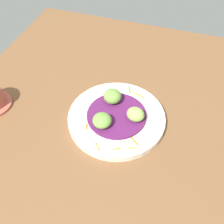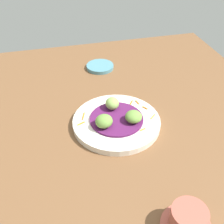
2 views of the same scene
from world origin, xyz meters
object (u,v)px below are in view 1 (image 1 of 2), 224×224
object	(u,v)px
guac_scoop_center	(136,114)
guac_scoop_right	(113,96)
main_plate	(117,118)
guac_scoop_left	(102,120)

from	to	relation	value
guac_scoop_center	guac_scoop_right	size ratio (longest dim) A/B	0.93
main_plate	guac_scoop_right	size ratio (longest dim) A/B	5.21
guac_scoop_left	guac_scoop_right	xyz separation A→B (cm)	(-9.11, -0.08, 0.17)
guac_scoop_right	guac_scoop_left	bearing A→B (deg)	0.51
main_plate	guac_scoop_right	world-z (taller)	guac_scoop_right
main_plate	guac_scoop_center	xyz separation A→B (cm)	(-0.05, 5.26, 3.49)
main_plate	guac_scoop_right	xyz separation A→B (cm)	(-4.53, -2.67, 3.49)
guac_scoop_left	guac_scoop_center	bearing A→B (deg)	120.51
main_plate	guac_scoop_center	world-z (taller)	guac_scoop_center
main_plate	guac_scoop_right	distance (cm)	6.32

